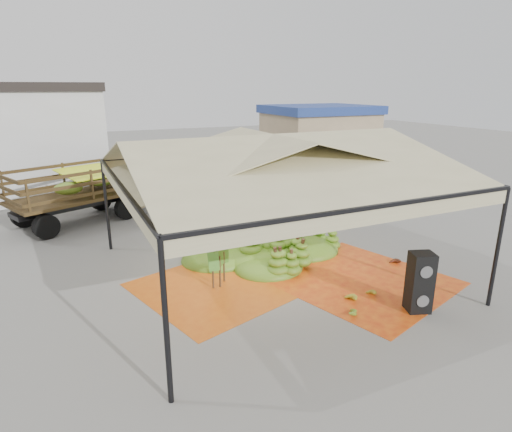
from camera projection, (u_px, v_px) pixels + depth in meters
name	position (u px, v px, depth m)	size (l,w,h in m)	color
ground	(272.00, 273.00, 12.47)	(90.00, 90.00, 0.00)	slate
canopy_tent	(273.00, 161.00, 11.52)	(8.10, 8.10, 4.00)	black
building_tan	(319.00, 138.00, 27.20)	(6.30, 5.30, 4.10)	tan
tarp_left	(219.00, 286.00, 11.65)	(3.99, 3.80, 0.01)	#D36313
tarp_right	(360.00, 280.00, 11.99)	(4.16, 4.37, 0.01)	orange
banana_heap	(266.00, 239.00, 13.61)	(5.35, 4.40, 1.15)	#407B19
hand_yellow_a	(370.00, 293.00, 11.08)	(0.40, 0.33, 0.18)	#B28523
hand_yellow_b	(349.00, 297.00, 10.79)	(0.50, 0.41, 0.23)	gold
hand_red_a	(419.00, 273.00, 12.22)	(0.48, 0.39, 0.22)	#562C13
hand_red_b	(395.00, 261.00, 13.04)	(0.45, 0.37, 0.20)	#592B14
hand_green	(349.00, 310.00, 10.18)	(0.46, 0.37, 0.21)	#467518
hanging_bunches	(304.00, 183.00, 11.93)	(3.24, 0.24, 0.20)	#407F1A
speaker_stack	(420.00, 282.00, 10.17)	(0.67, 0.62, 1.49)	black
banana_leaves	(215.00, 282.00, 11.87)	(0.96, 1.36, 3.70)	#327B20
vendor	(226.00, 201.00, 16.56)	(0.71, 0.47, 1.95)	gray
truck_left	(104.00, 183.00, 17.61)	(7.08, 4.75, 2.31)	#50391A
truck_right	(301.00, 165.00, 20.72)	(7.84, 4.28, 2.56)	#472C17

